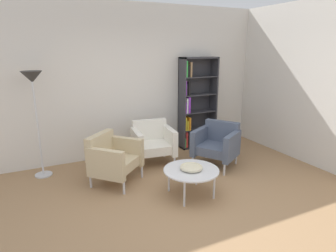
# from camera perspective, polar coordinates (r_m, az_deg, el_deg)

# --- Properties ---
(ground_plane) EXTENTS (8.32, 8.32, 0.00)m
(ground_plane) POSITION_cam_1_polar(r_m,az_deg,el_deg) (3.98, 4.12, -16.45)
(ground_plane) COLOR #9E7751
(plaster_back_panel) EXTENTS (6.40, 0.12, 2.90)m
(plaster_back_panel) POSITION_cam_1_polar(r_m,az_deg,el_deg) (5.69, -8.08, 8.66)
(plaster_back_panel) COLOR silver
(plaster_back_panel) RESTS_ON ground_plane
(plaster_right_partition) EXTENTS (0.12, 5.20, 2.90)m
(plaster_right_partition) POSITION_cam_1_polar(r_m,az_deg,el_deg) (5.81, 26.76, 7.33)
(plaster_right_partition) COLOR silver
(plaster_right_partition) RESTS_ON ground_plane
(bookshelf_tall) EXTENTS (0.80, 0.30, 1.90)m
(bookshelf_tall) POSITION_cam_1_polar(r_m,az_deg,el_deg) (6.15, 5.25, 4.38)
(bookshelf_tall) COLOR #333338
(bookshelf_tall) RESTS_ON ground_plane
(coffee_table_low) EXTENTS (0.80, 0.80, 0.40)m
(coffee_table_low) POSITION_cam_1_polar(r_m,az_deg,el_deg) (4.21, 4.60, -8.91)
(coffee_table_low) COLOR silver
(coffee_table_low) RESTS_ON ground_plane
(decorative_bowl) EXTENTS (0.32, 0.32, 0.05)m
(decorative_bowl) POSITION_cam_1_polar(r_m,az_deg,el_deg) (4.18, 4.62, -8.11)
(decorative_bowl) COLOR beige
(decorative_bowl) RESTS_ON coffee_table_low
(armchair_spare_guest) EXTENTS (0.79, 0.74, 0.78)m
(armchair_spare_guest) POSITION_cam_1_polar(r_m,az_deg,el_deg) (5.32, -3.04, -3.10)
(armchair_spare_guest) COLOR white
(armchair_spare_guest) RESTS_ON ground_plane
(armchair_corner_red) EXTENTS (0.92, 0.94, 0.78)m
(armchair_corner_red) POSITION_cam_1_polar(r_m,az_deg,el_deg) (5.30, 9.63, -3.38)
(armchair_corner_red) COLOR #4C566B
(armchair_corner_red) RESTS_ON ground_plane
(armchair_near_window) EXTENTS (0.95, 0.95, 0.78)m
(armchair_near_window) POSITION_cam_1_polar(r_m,az_deg,el_deg) (4.65, -10.85, -6.13)
(armchair_near_window) COLOR #C6B289
(armchair_near_window) RESTS_ON ground_plane
(floor_lamp_torchiere) EXTENTS (0.32, 0.32, 1.74)m
(floor_lamp_torchiere) POSITION_cam_1_polar(r_m,az_deg,el_deg) (5.00, -25.05, 6.47)
(floor_lamp_torchiere) COLOR silver
(floor_lamp_torchiere) RESTS_ON ground_plane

